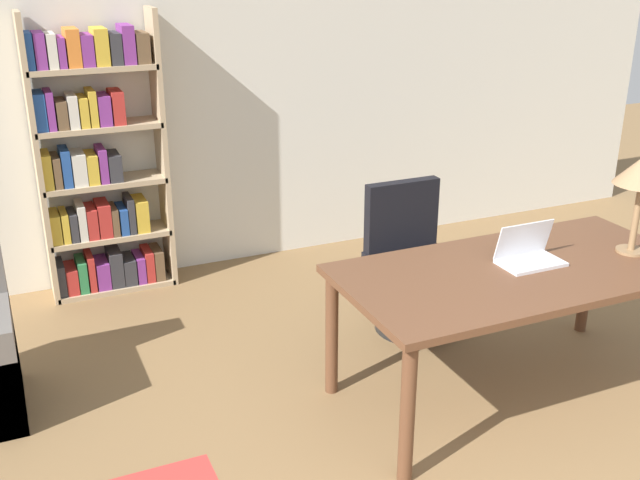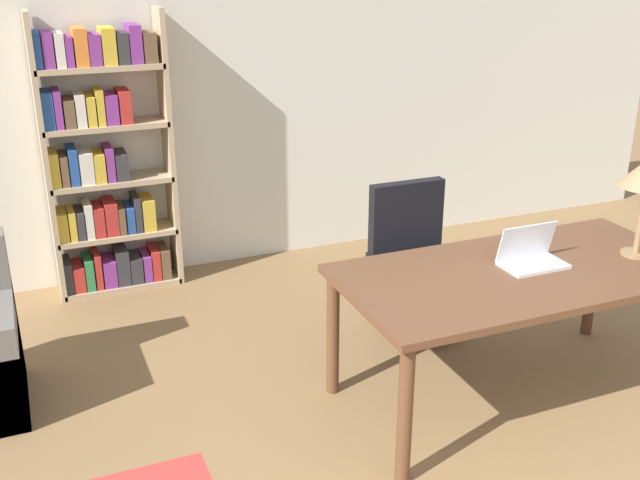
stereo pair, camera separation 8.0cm
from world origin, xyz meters
name	(u,v)px [view 1 (the left image)]	position (x,y,z in m)	size (l,w,h in m)	color
wall_back	(214,89)	(0.00, 4.53, 1.35)	(8.00, 0.06, 2.70)	silver
desk	(518,282)	(0.88, 2.06, 0.67)	(1.90, 0.94, 0.76)	brown
laptop	(528,254)	(0.97, 2.10, 0.80)	(0.34, 0.21, 0.21)	silver
office_chair	(412,262)	(0.81, 2.99, 0.43)	(0.53, 0.53, 0.93)	black
bookshelf	(97,168)	(-0.91, 4.34, 0.91)	(0.86, 0.28, 1.95)	tan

